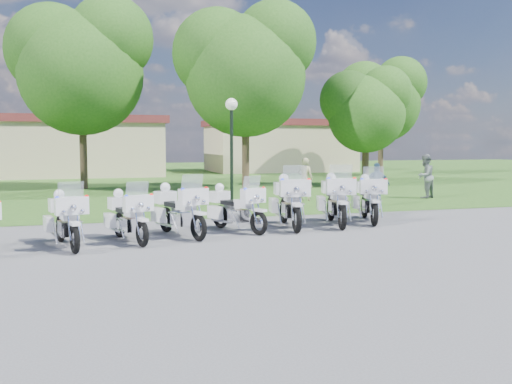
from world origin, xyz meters
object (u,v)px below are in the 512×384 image
object	(u,v)px
motorcycle_5	(289,201)
motorcycle_6	(336,199)
motorcycle_4	(236,207)
motorcycle_7	(369,198)
motorcycle_2	(128,216)
motorcycle_3	(179,209)
bystander_c	(377,185)
lamp_post	(231,124)
bystander_a	(305,179)
bystander_b	(425,176)
motorcycle_1	(66,219)

from	to	relation	value
motorcycle_5	motorcycle_6	size ratio (longest dim) A/B	1.02
motorcycle_4	motorcycle_7	bearing A→B (deg)	165.11
motorcycle_2	motorcycle_3	distance (m)	1.35
motorcycle_4	motorcycle_2	bearing A→B (deg)	-8.45
motorcycle_5	motorcycle_3	bearing A→B (deg)	19.63
bystander_c	motorcycle_3	bearing A→B (deg)	42.26
lamp_post	bystander_a	world-z (taller)	lamp_post
motorcycle_6	bystander_b	size ratio (longest dim) A/B	1.39
motorcycle_6	bystander_b	distance (m)	8.88
motorcycle_2	motorcycle_4	distance (m)	2.93
motorcycle_1	motorcycle_4	size ratio (longest dim) A/B	1.07
bystander_b	lamp_post	bearing A→B (deg)	-23.64
motorcycle_7	bystander_a	size ratio (longest dim) A/B	1.39
motorcycle_7	bystander_a	distance (m)	6.07
motorcycle_2	bystander_b	bearing A→B (deg)	-166.33
motorcycle_2	motorcycle_7	world-z (taller)	motorcycle_7
motorcycle_1	bystander_c	size ratio (longest dim) A/B	1.41
motorcycle_4	bystander_b	xyz separation A→B (m)	(9.72, 6.17, 0.29)
motorcycle_7	bystander_c	size ratio (longest dim) A/B	1.50
lamp_post	bystander_b	world-z (taller)	lamp_post
motorcycle_5	motorcycle_2	bearing A→B (deg)	22.31
motorcycle_5	bystander_a	size ratio (longest dim) A/B	1.51
motorcycle_6	motorcycle_4	bearing A→B (deg)	21.50
motorcycle_1	bystander_a	distance (m)	11.82
motorcycle_3	bystander_b	world-z (taller)	bystander_b
motorcycle_6	bystander_a	size ratio (longest dim) A/B	1.49
motorcycle_4	bystander_b	distance (m)	11.52
bystander_b	motorcycle_4	bearing A→B (deg)	5.72
bystander_a	bystander_c	xyz separation A→B (m)	(1.75, -2.65, -0.07)
motorcycle_6	bystander_b	bearing A→B (deg)	-124.21
motorcycle_3	motorcycle_7	distance (m)	5.88
bystander_c	motorcycle_6	bearing A→B (deg)	61.16
motorcycle_2	bystander_c	size ratio (longest dim) A/B	1.35
bystander_b	motorcycle_1	bearing A→B (deg)	0.92
lamp_post	bystander_c	bearing A→B (deg)	-18.06
motorcycle_5	bystander_b	xyz separation A→B (m)	(8.15, 5.93, 0.18)
motorcycle_1	motorcycle_3	bearing A→B (deg)	-176.27
motorcycle_3	bystander_a	world-z (taller)	bystander_a
motorcycle_3	bystander_c	world-z (taller)	bystander_c
motorcycle_5	lamp_post	xyz separation A→B (m)	(-0.23, 5.49, 2.25)
motorcycle_4	motorcycle_7	size ratio (longest dim) A/B	0.88
bystander_a	bystander_c	bearing A→B (deg)	163.63
motorcycle_4	motorcycle_7	xyz separation A→B (m)	(4.24, 0.69, 0.07)
motorcycle_4	motorcycle_5	bearing A→B (deg)	164.44
motorcycle_5	bystander_b	world-z (taller)	bystander_b
motorcycle_5	lamp_post	bearing A→B (deg)	-78.46
motorcycle_3	lamp_post	size ratio (longest dim) A/B	0.58
motorcycle_3	motorcycle_6	size ratio (longest dim) A/B	0.89
motorcycle_2	motorcycle_3	xyz separation A→B (m)	(1.27, 0.45, 0.05)
motorcycle_6	motorcycle_7	world-z (taller)	motorcycle_6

